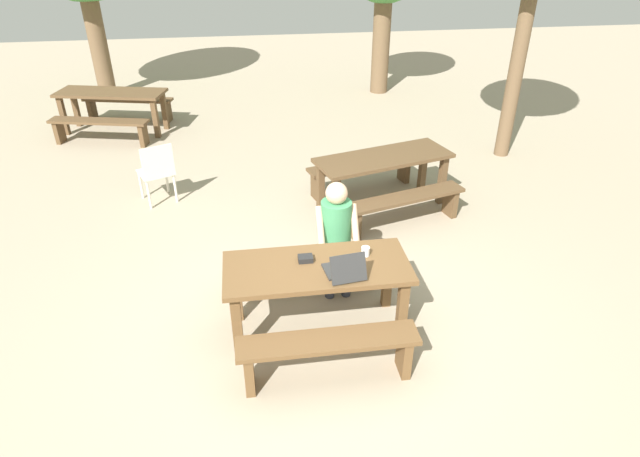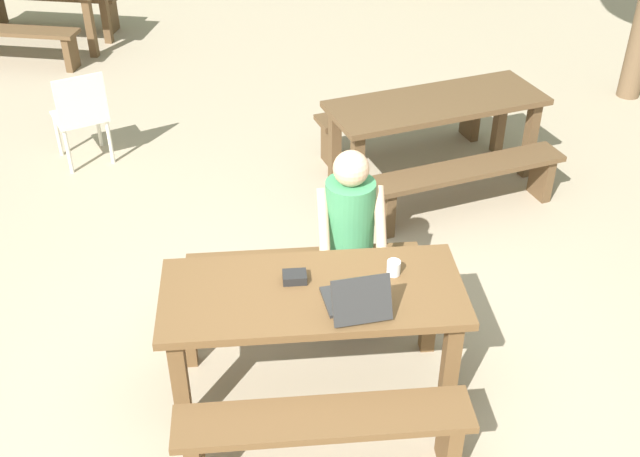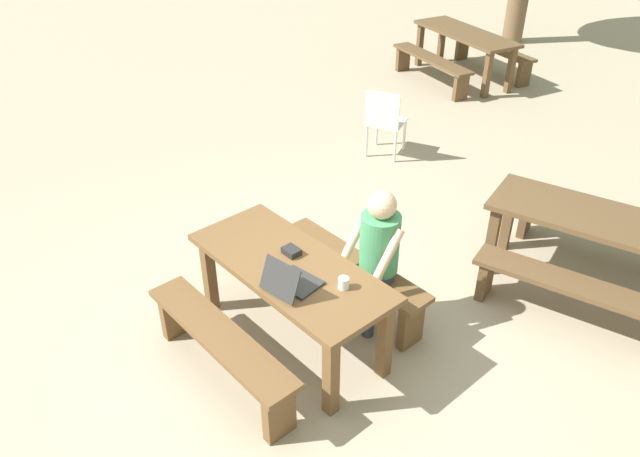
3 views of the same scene
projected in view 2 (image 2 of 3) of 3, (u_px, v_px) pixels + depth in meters
The scene contains 14 objects.
ground_plane at pixel (313, 385), 4.81m from camera, with size 30.00×30.00×0.00m, color tan.
picnic_table_front at pixel (313, 307), 4.45m from camera, with size 1.74×0.75×0.76m.
bench_near at pixel (324, 432), 4.06m from camera, with size 1.57×0.30×0.47m.
bench_far at pixel (305, 275), 5.17m from camera, with size 1.57×0.30×0.47m.
laptop at pixel (356, 299), 4.21m from camera, with size 0.37×0.40×0.26m.
small_pouch at pixel (295, 277), 4.43m from camera, with size 0.14×0.10×0.05m.
coffee_mug at pixel (394, 268), 4.48m from camera, with size 0.08×0.08×0.09m.
person_seated at pixel (350, 225), 4.93m from camera, with size 0.43×0.42×1.27m.
plastic_chair at pixel (81, 115), 6.88m from camera, with size 0.58×0.58×0.90m.
picnic_table_mid at pixel (436, 114), 6.54m from camera, with size 1.97×1.16×0.77m.
bench_mid_south at pixel (468, 179), 6.26m from camera, with size 1.69×0.74×0.44m.
bench_mid_north at pixel (403, 118), 7.17m from camera, with size 1.69×0.74×0.44m.
bench_rear_south at pixel (5, 38), 8.89m from camera, with size 1.78×0.71×0.45m.
bench_rear_north at pixel (52, 3), 9.93m from camera, with size 1.78×0.71×0.45m.
Camera 2 is at (-0.27, -3.41, 3.52)m, focal length 43.21 mm.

